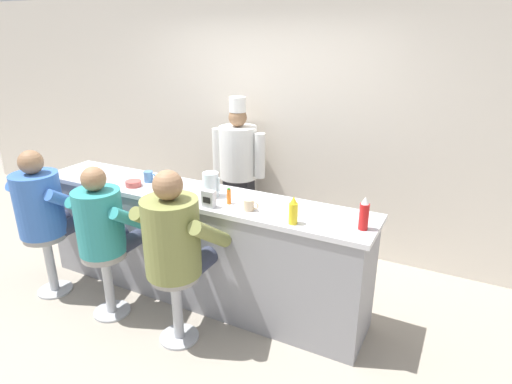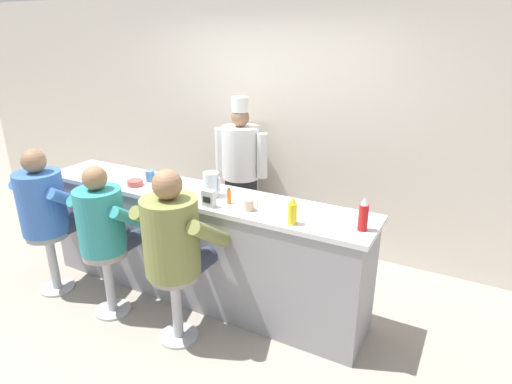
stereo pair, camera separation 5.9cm
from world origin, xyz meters
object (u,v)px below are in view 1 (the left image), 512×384
object	(u,v)px
water_pitcher_clear	(211,185)
breakfast_plate	(165,190)
mustard_bottle_yellow	(293,211)
diner_seated_blue	(43,208)
napkin_dispenser_chrome	(209,199)
hot_sauce_bottle_orange	(229,196)
coffee_mug_blue	(149,177)
diner_seated_teal	(103,226)
coffee_mug_tan	(249,205)
cereal_bowl	(133,184)
ketchup_bottle_red	(364,214)
cook_in_whites_near	(238,165)
diner_seated_olive	(175,241)

from	to	relation	value
water_pitcher_clear	breakfast_plate	xyz separation A→B (m)	(-0.42, -0.08, -0.09)
mustard_bottle_yellow	diner_seated_blue	world-z (taller)	diner_seated_blue
napkin_dispenser_chrome	hot_sauce_bottle_orange	bearing A→B (deg)	50.61
hot_sauce_bottle_orange	coffee_mug_blue	size ratio (longest dim) A/B	0.99
coffee_mug_blue	diner_seated_teal	size ratio (longest dim) A/B	0.10
coffee_mug_tan	diner_seated_blue	distance (m)	1.91
mustard_bottle_yellow	napkin_dispenser_chrome	distance (m)	0.71
mustard_bottle_yellow	coffee_mug_blue	xyz separation A→B (m)	(-1.52, 0.24, -0.05)
cereal_bowl	diner_seated_teal	world-z (taller)	diner_seated_teal
water_pitcher_clear	cereal_bowl	xyz separation A→B (m)	(-0.75, -0.11, -0.08)
cereal_bowl	ketchup_bottle_red	bearing A→B (deg)	1.66
water_pitcher_clear	coffee_mug_blue	world-z (taller)	water_pitcher_clear
ketchup_bottle_red	cook_in_whites_near	size ratio (longest dim) A/B	0.15
hot_sauce_bottle_orange	coffee_mug_tan	size ratio (longest dim) A/B	1.04
hot_sauce_bottle_orange	cereal_bowl	xyz separation A→B (m)	(-0.97, -0.03, -0.04)
coffee_mug_blue	diner_seated_teal	xyz separation A→B (m)	(0.02, -0.61, -0.24)
coffee_mug_tan	cook_in_whites_near	xyz separation A→B (m)	(-0.83, 1.28, -0.14)
coffee_mug_tan	napkin_dispenser_chrome	xyz separation A→B (m)	(-0.31, -0.09, 0.02)
breakfast_plate	cook_in_whites_near	size ratio (longest dim) A/B	0.15
napkin_dispenser_chrome	diner_seated_teal	size ratio (longest dim) A/B	0.10
diner_seated_blue	cook_in_whites_near	bearing A→B (deg)	59.42
breakfast_plate	diner_seated_olive	world-z (taller)	diner_seated_olive
ketchup_bottle_red	mustard_bottle_yellow	xyz separation A→B (m)	(-0.47, -0.14, -0.02)
hot_sauce_bottle_orange	napkin_dispenser_chrome	world-z (taller)	napkin_dispenser_chrome
diner_seated_teal	breakfast_plate	bearing A→B (deg)	60.72
mustard_bottle_yellow	diner_seated_olive	distance (m)	0.90
hot_sauce_bottle_orange	diner_seated_teal	size ratio (longest dim) A/B	0.10
coffee_mug_blue	cook_in_whites_near	xyz separation A→B (m)	(0.31, 1.12, -0.15)
ketchup_bottle_red	cook_in_whites_near	bearing A→B (deg)	144.29
water_pitcher_clear	coffee_mug_blue	distance (m)	0.71
cereal_bowl	coffee_mug_blue	size ratio (longest dim) A/B	1.05
mustard_bottle_yellow	cereal_bowl	world-z (taller)	mustard_bottle_yellow
diner_seated_olive	ketchup_bottle_red	bearing A→B (deg)	21.98
water_pitcher_clear	breakfast_plate	world-z (taller)	water_pitcher_clear
ketchup_bottle_red	hot_sauce_bottle_orange	xyz separation A→B (m)	(-1.07, -0.02, -0.05)
water_pitcher_clear	coffee_mug_tan	distance (m)	0.45
hot_sauce_bottle_orange	cook_in_whites_near	bearing A→B (deg)	116.50
coffee_mug_blue	diner_seated_blue	size ratio (longest dim) A/B	0.10
coffee_mug_tan	mustard_bottle_yellow	bearing A→B (deg)	-10.00
breakfast_plate	cook_in_whites_near	distance (m)	1.25
cereal_bowl	hot_sauce_bottle_orange	bearing A→B (deg)	2.01
diner_seated_teal	hot_sauce_bottle_orange	bearing A→B (deg)	28.10
ketchup_bottle_red	breakfast_plate	xyz separation A→B (m)	(-1.71, -0.03, -0.10)
diner_seated_teal	cereal_bowl	bearing A→B (deg)	97.78
cereal_bowl	coffee_mug_tan	xyz separation A→B (m)	(1.18, -0.01, 0.02)
coffee_mug_tan	hot_sauce_bottle_orange	bearing A→B (deg)	168.06
cereal_bowl	coffee_mug_tan	distance (m)	1.18
hot_sauce_bottle_orange	napkin_dispenser_chrome	xyz separation A→B (m)	(-0.11, -0.13, 0.00)
water_pitcher_clear	coffee_mug_tan	bearing A→B (deg)	-15.92
diner_seated_blue	breakfast_plate	bearing A→B (deg)	25.62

